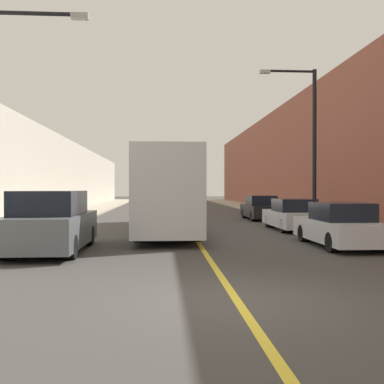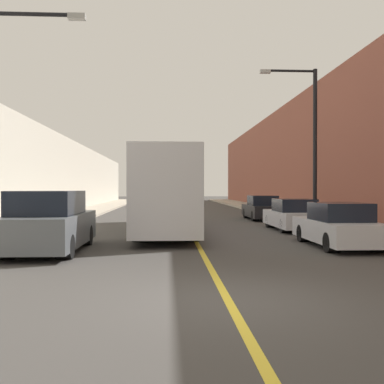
% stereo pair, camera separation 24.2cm
% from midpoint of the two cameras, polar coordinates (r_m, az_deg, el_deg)
% --- Properties ---
extents(ground_plane, '(200.00, 200.00, 0.00)m').
position_cam_midpoint_polar(ground_plane, '(8.02, 5.49, -13.56)').
color(ground_plane, '#3F3D3A').
extents(sidewalk_left, '(3.18, 72.00, 0.15)m').
position_cam_midpoint_polar(sidewalk_left, '(38.25, -12.56, -2.34)').
color(sidewalk_left, '#A89E8C').
rests_on(sidewalk_left, ground).
extents(sidewalk_right, '(3.18, 72.00, 0.15)m').
position_cam_midpoint_polar(sidewalk_right, '(38.70, 9.65, -2.30)').
color(sidewalk_right, '#A89E8C').
rests_on(sidewalk_right, ground).
extents(building_row_left, '(4.00, 72.00, 6.01)m').
position_cam_midpoint_polar(building_row_left, '(38.96, -17.79, 2.01)').
color(building_row_left, '#B7B2A3').
rests_on(building_row_left, ground).
extents(building_row_right, '(4.00, 72.00, 9.13)m').
position_cam_midpoint_polar(building_row_right, '(39.69, 14.74, 4.25)').
color(building_row_right, brown).
rests_on(building_row_right, ground).
extents(road_center_line, '(0.16, 72.00, 0.01)m').
position_cam_midpoint_polar(road_center_line, '(37.76, -1.39, -2.47)').
color(road_center_line, gold).
rests_on(road_center_line, ground).
extents(bus, '(2.43, 12.32, 3.41)m').
position_cam_midpoint_polar(bus, '(20.24, -2.98, 0.14)').
color(bus, silver).
rests_on(bus, ground).
extents(parked_suv_left, '(2.02, 4.89, 1.87)m').
position_cam_midpoint_polar(parked_suv_left, '(14.35, -17.22, -3.85)').
color(parked_suv_left, '#51565B').
rests_on(parked_suv_left, ground).
extents(car_right_near, '(1.77, 4.47, 1.47)m').
position_cam_midpoint_polar(car_right_near, '(15.73, 18.46, -4.21)').
color(car_right_near, silver).
rests_on(car_right_near, ground).
extents(car_right_mid, '(1.85, 4.49, 1.46)m').
position_cam_midpoint_polar(car_right_mid, '(21.36, 13.04, -2.98)').
color(car_right_mid, silver).
rests_on(car_right_mid, ground).
extents(car_right_far, '(1.77, 4.54, 1.50)m').
position_cam_midpoint_polar(car_right_far, '(28.09, 9.12, -2.11)').
color(car_right_far, black).
rests_on(car_right_far, ground).
extents(street_lamp_left, '(2.80, 0.24, 6.93)m').
position_cam_midpoint_polar(street_lamp_left, '(14.19, -22.68, 9.42)').
color(street_lamp_left, black).
rests_on(street_lamp_left, sidewalk_left).
extents(street_lamp_right, '(2.80, 0.24, 7.57)m').
position_cam_midpoint_polar(street_lamp_right, '(22.68, 15.05, 6.92)').
color(street_lamp_right, black).
rests_on(street_lamp_right, sidewalk_right).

